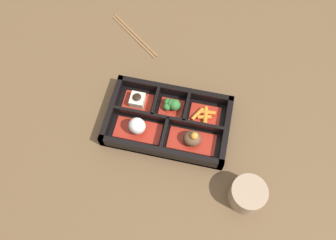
% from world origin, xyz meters
% --- Properties ---
extents(ground_plane, '(3.00, 3.00, 0.00)m').
position_xyz_m(ground_plane, '(0.00, 0.00, 0.00)').
color(ground_plane, brown).
extents(bento_base, '(0.31, 0.19, 0.01)m').
position_xyz_m(bento_base, '(0.00, 0.00, 0.01)').
color(bento_base, black).
rests_on(bento_base, ground_plane).
extents(bento_rim, '(0.31, 0.19, 0.04)m').
position_xyz_m(bento_rim, '(0.00, -0.00, 0.02)').
color(bento_rim, black).
rests_on(bento_rim, ground_plane).
extents(bowl_stew, '(0.12, 0.06, 0.05)m').
position_xyz_m(bowl_stew, '(-0.07, 0.04, 0.03)').
color(bowl_stew, maroon).
rests_on(bowl_stew, bento_base).
extents(bowl_rice, '(0.12, 0.06, 0.06)m').
position_xyz_m(bowl_rice, '(0.07, 0.04, 0.03)').
color(bowl_rice, maroon).
rests_on(bowl_rice, bento_base).
extents(bowl_carrots, '(0.08, 0.06, 0.02)m').
position_xyz_m(bowl_carrots, '(-0.09, -0.04, 0.02)').
color(bowl_carrots, maroon).
rests_on(bowl_carrots, bento_base).
extents(bowl_greens, '(0.06, 0.06, 0.03)m').
position_xyz_m(bowl_greens, '(0.00, -0.04, 0.02)').
color(bowl_greens, maroon).
rests_on(bowl_greens, bento_base).
extents(bowl_tofu, '(0.08, 0.06, 0.04)m').
position_xyz_m(bowl_tofu, '(0.09, -0.04, 0.02)').
color(bowl_tofu, maroon).
rests_on(bowl_tofu, bento_base).
extents(tea_cup, '(0.08, 0.08, 0.06)m').
position_xyz_m(tea_cup, '(-0.22, 0.15, 0.03)').
color(tea_cup, gray).
rests_on(tea_cup, ground_plane).
extents(chopsticks, '(0.17, 0.14, 0.01)m').
position_xyz_m(chopsticks, '(0.16, -0.26, 0.00)').
color(chopsticks, brown).
rests_on(chopsticks, ground_plane).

